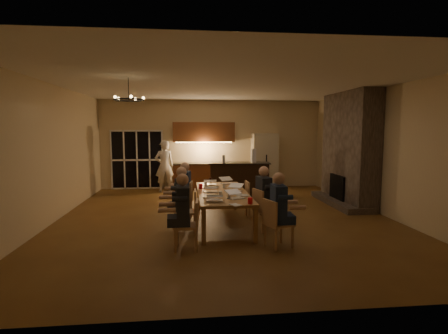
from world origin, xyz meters
TOP-DOWN VIEW (x-y plane):
  - floor at (0.00, 0.00)m, footprint 9.00×9.00m
  - back_wall at (0.00, 4.52)m, footprint 8.00×0.04m
  - left_wall at (-4.02, 0.00)m, footprint 0.04×9.00m
  - right_wall at (4.02, 0.00)m, footprint 0.04×9.00m
  - ceiling at (0.00, 0.00)m, footprint 8.00×9.00m
  - french_doors at (-2.70, 4.47)m, footprint 1.86×0.08m
  - fireplace at (3.70, 1.20)m, footprint 0.58×2.50m
  - kitchenette at (-0.30, 4.20)m, footprint 2.24×0.68m
  - refrigerator at (1.90, 4.15)m, footprint 0.90×0.68m
  - dining_table at (-0.11, -0.56)m, footprint 1.10×2.92m
  - bar_island at (0.79, 2.84)m, footprint 2.03×0.90m
  - chair_left_near at (-0.93, -2.16)m, footprint 0.47×0.47m
  - chair_left_mid at (-0.94, -1.09)m, footprint 0.45×0.45m
  - chair_left_far at (-1.01, 0.10)m, footprint 0.49×0.49m
  - chair_right_near at (0.76, -2.21)m, footprint 0.56×0.56m
  - chair_right_mid at (0.77, -1.10)m, footprint 0.56×0.56m
  - chair_right_far at (0.75, -0.02)m, footprint 0.45×0.45m
  - person_left_near at (-0.98, -2.14)m, footprint 0.63×0.63m
  - person_right_near at (0.76, -2.19)m, footprint 0.60×0.60m
  - person_left_mid at (-1.02, -1.03)m, footprint 0.66×0.66m
  - person_right_mid at (0.72, -1.10)m, footprint 0.69×0.69m
  - person_left_far at (-0.96, 0.01)m, footprint 0.70×0.70m
  - standing_person at (-1.68, 3.78)m, footprint 0.72×0.55m
  - chandelier at (-2.05, -1.01)m, footprint 0.61×0.61m
  - laptop_a at (-0.37, -1.55)m, footprint 0.34×0.30m
  - laptop_b at (0.09, -1.36)m, footprint 0.41×0.39m
  - laptop_c at (-0.38, -0.56)m, footprint 0.34×0.31m
  - laptop_d at (0.16, -0.54)m, footprint 0.42×0.41m
  - laptop_e at (-0.32, 0.47)m, footprint 0.34×0.30m
  - laptop_f at (0.14, 0.55)m, footprint 0.40×0.38m
  - mug_front at (-0.20, -1.04)m, footprint 0.08×0.08m
  - mug_mid at (-0.02, -0.05)m, footprint 0.07×0.07m
  - mug_back at (-0.45, 0.24)m, footprint 0.08×0.08m
  - redcup_near at (0.29, -1.89)m, footprint 0.09×0.09m
  - redcup_mid at (-0.59, -0.11)m, footprint 0.09×0.09m
  - can_silver at (-0.04, -1.27)m, footprint 0.06×0.06m
  - can_cola at (-0.29, 0.88)m, footprint 0.06×0.06m
  - plate_near at (0.27, -1.09)m, footprint 0.27×0.27m
  - plate_left at (-0.38, -1.52)m, footprint 0.27×0.27m
  - plate_far at (0.34, 0.17)m, footprint 0.26×0.26m
  - notepad at (-0.01, -1.98)m, footprint 0.25×0.27m
  - bar_bottle at (0.27, 2.88)m, footprint 0.09×0.09m
  - bar_blender at (1.24, 2.81)m, footprint 0.15×0.15m

SIDE VIEW (x-z plane):
  - floor at x=0.00m, z-range 0.00..0.00m
  - dining_table at x=-0.11m, z-range 0.00..0.75m
  - chair_left_near at x=-0.93m, z-range 0.00..0.89m
  - chair_left_mid at x=-0.94m, z-range 0.00..0.89m
  - chair_left_far at x=-1.01m, z-range 0.00..0.89m
  - chair_right_near at x=0.76m, z-range 0.00..0.89m
  - chair_right_mid at x=0.77m, z-range 0.00..0.89m
  - chair_right_far at x=0.75m, z-range 0.00..0.89m
  - bar_island at x=0.79m, z-range 0.00..1.08m
  - person_left_near at x=-0.98m, z-range 0.00..1.38m
  - person_right_near at x=0.76m, z-range 0.00..1.38m
  - person_left_mid at x=-1.02m, z-range 0.00..1.38m
  - person_right_mid at x=0.72m, z-range 0.00..1.38m
  - person_left_far at x=-0.96m, z-range 0.00..1.38m
  - notepad at x=-0.01m, z-range 0.75..0.76m
  - plate_near at x=0.27m, z-range 0.75..0.77m
  - plate_left at x=-0.38m, z-range 0.75..0.77m
  - plate_far at x=0.34m, z-range 0.75..0.77m
  - mug_front at x=-0.20m, z-range 0.75..0.85m
  - mug_mid at x=-0.02m, z-range 0.75..0.85m
  - mug_back at x=-0.45m, z-range 0.75..0.85m
  - redcup_near at x=0.29m, z-range 0.75..0.87m
  - redcup_mid at x=-0.59m, z-range 0.75..0.87m
  - can_silver at x=-0.04m, z-range 0.75..0.87m
  - can_cola at x=-0.29m, z-range 0.75..0.87m
  - laptop_a at x=-0.37m, z-range 0.75..0.98m
  - laptop_b at x=0.09m, z-range 0.75..0.98m
  - laptop_c at x=-0.38m, z-range 0.75..0.98m
  - laptop_d at x=0.16m, z-range 0.75..0.98m
  - laptop_e at x=-0.32m, z-range 0.75..0.98m
  - laptop_f at x=0.14m, z-range 0.75..0.98m
  - standing_person at x=-1.68m, z-range 0.00..1.78m
  - refrigerator at x=1.90m, z-range 0.00..2.00m
  - french_doors at x=-2.70m, z-range 0.00..2.10m
  - kitchenette at x=-0.30m, z-range 0.00..2.40m
  - bar_bottle at x=0.27m, z-range 1.08..1.32m
  - bar_blender at x=1.24m, z-range 1.08..1.52m
  - back_wall at x=0.00m, z-range 0.00..3.20m
  - left_wall at x=-4.02m, z-range 0.00..3.20m
  - right_wall at x=4.02m, z-range 0.00..3.20m
  - fireplace at x=3.70m, z-range 0.00..3.20m
  - chandelier at x=-2.05m, z-range 2.73..2.77m
  - ceiling at x=0.00m, z-range 3.20..3.24m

